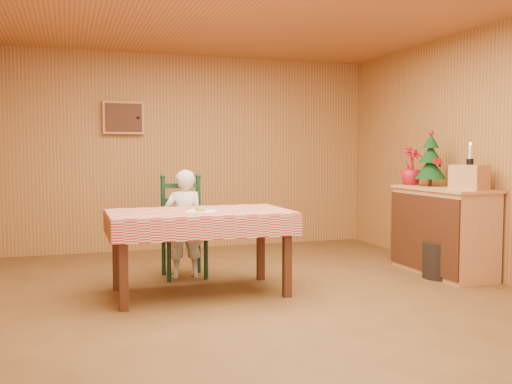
{
  "coord_description": "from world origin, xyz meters",
  "views": [
    {
      "loc": [
        -1.59,
        -4.62,
        1.31
      ],
      "look_at": [
        0.0,
        0.2,
        0.95
      ],
      "focal_mm": 40.0,
      "sensor_mm": 36.0,
      "label": 1
    }
  ],
  "objects_px": {
    "dining_table": "(199,220)",
    "christmas_tree": "(431,161)",
    "crate": "(470,177)",
    "storage_bin": "(441,260)",
    "ladder_chair": "(183,229)",
    "shelf_unit": "(443,231)",
    "seated_child": "(184,224)"
  },
  "relations": [
    {
      "from": "dining_table",
      "to": "christmas_tree",
      "type": "distance_m",
      "value": 2.74
    },
    {
      "from": "crate",
      "to": "storage_bin",
      "type": "relative_size",
      "value": 0.8
    },
    {
      "from": "ladder_chair",
      "to": "shelf_unit",
      "type": "relative_size",
      "value": 0.87
    },
    {
      "from": "dining_table",
      "to": "crate",
      "type": "height_order",
      "value": "crate"
    },
    {
      "from": "crate",
      "to": "dining_table",
      "type": "bearing_deg",
      "value": 172.28
    },
    {
      "from": "ladder_chair",
      "to": "crate",
      "type": "height_order",
      "value": "crate"
    },
    {
      "from": "shelf_unit",
      "to": "crate",
      "type": "xyz_separation_m",
      "value": [
        0.01,
        -0.4,
        0.59
      ]
    },
    {
      "from": "ladder_chair",
      "to": "christmas_tree",
      "type": "height_order",
      "value": "christmas_tree"
    },
    {
      "from": "christmas_tree",
      "to": "shelf_unit",
      "type": "bearing_deg",
      "value": -91.98
    },
    {
      "from": "crate",
      "to": "christmas_tree",
      "type": "bearing_deg",
      "value": 90.0
    },
    {
      "from": "seated_child",
      "to": "crate",
      "type": "relative_size",
      "value": 3.75
    },
    {
      "from": "dining_table",
      "to": "seated_child",
      "type": "xyz_separation_m",
      "value": [
        0.0,
        0.73,
        -0.13
      ]
    },
    {
      "from": "dining_table",
      "to": "crate",
      "type": "xyz_separation_m",
      "value": [
        2.68,
        -0.36,
        0.37
      ]
    },
    {
      "from": "ladder_chair",
      "to": "crate",
      "type": "relative_size",
      "value": 3.6
    },
    {
      "from": "crate",
      "to": "storage_bin",
      "type": "distance_m",
      "value": 0.91
    },
    {
      "from": "ladder_chair",
      "to": "crate",
      "type": "bearing_deg",
      "value": -23.25
    },
    {
      "from": "ladder_chair",
      "to": "seated_child",
      "type": "height_order",
      "value": "seated_child"
    },
    {
      "from": "shelf_unit",
      "to": "christmas_tree",
      "type": "distance_m",
      "value": 0.79
    },
    {
      "from": "shelf_unit",
      "to": "christmas_tree",
      "type": "xyz_separation_m",
      "value": [
        0.01,
        0.25,
        0.74
      ]
    },
    {
      "from": "christmas_tree",
      "to": "ladder_chair",
      "type": "bearing_deg",
      "value": 169.41
    },
    {
      "from": "crate",
      "to": "christmas_tree",
      "type": "relative_size",
      "value": 0.48
    },
    {
      "from": "seated_child",
      "to": "storage_bin",
      "type": "relative_size",
      "value": 3.0
    },
    {
      "from": "dining_table",
      "to": "ladder_chair",
      "type": "relative_size",
      "value": 1.53
    },
    {
      "from": "dining_table",
      "to": "shelf_unit",
      "type": "bearing_deg",
      "value": 0.79
    },
    {
      "from": "ladder_chair",
      "to": "christmas_tree",
      "type": "relative_size",
      "value": 1.74
    },
    {
      "from": "dining_table",
      "to": "storage_bin",
      "type": "height_order",
      "value": "dining_table"
    },
    {
      "from": "crate",
      "to": "ladder_chair",
      "type": "bearing_deg",
      "value": 156.75
    },
    {
      "from": "seated_child",
      "to": "shelf_unit",
      "type": "relative_size",
      "value": 0.91
    },
    {
      "from": "crate",
      "to": "storage_bin",
      "type": "bearing_deg",
      "value": 125.98
    },
    {
      "from": "christmas_tree",
      "to": "storage_bin",
      "type": "height_order",
      "value": "christmas_tree"
    },
    {
      "from": "ladder_chair",
      "to": "shelf_unit",
      "type": "xyz_separation_m",
      "value": [
        2.67,
        -0.75,
        -0.04
      ]
    },
    {
      "from": "seated_child",
      "to": "shelf_unit",
      "type": "xyz_separation_m",
      "value": [
        2.67,
        -0.69,
        -0.1
      ]
    }
  ]
}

